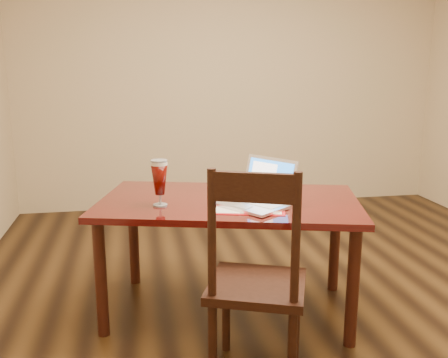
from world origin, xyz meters
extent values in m
plane|color=black|center=(0.00, 0.00, 0.00)|extent=(5.00, 5.00, 0.00)
cube|color=#CBAD87|center=(0.00, 2.50, 1.35)|extent=(4.50, 0.01, 2.70)
cube|color=#470A09|center=(-0.50, 0.07, 0.70)|extent=(1.70, 1.22, 0.04)
cylinder|color=black|center=(-1.26, -0.09, 0.34)|extent=(0.07, 0.07, 0.68)
cylinder|color=black|center=(0.07, -0.45, 0.34)|extent=(0.07, 0.07, 0.68)
cylinder|color=black|center=(-1.08, 0.59, 0.34)|extent=(0.07, 0.07, 0.68)
cylinder|color=black|center=(0.25, 0.24, 0.34)|extent=(0.07, 0.07, 0.68)
cube|color=#B31015|center=(-0.43, -0.12, 0.72)|extent=(0.46, 0.38, 0.00)
cube|color=silver|center=(-0.43, -0.12, 0.72)|extent=(0.42, 0.33, 0.00)
cube|color=silver|center=(-0.41, -0.12, 0.73)|extent=(0.41, 0.44, 0.02)
cube|color=silver|center=(-0.37, -0.09, 0.74)|extent=(0.26, 0.30, 0.00)
cube|color=#B4B4B9|center=(-0.47, -0.16, 0.74)|extent=(0.11, 0.11, 0.00)
cube|color=silver|center=(-0.29, -0.03, 0.86)|extent=(0.27, 0.33, 0.24)
cube|color=blue|center=(-0.29, -0.03, 0.86)|extent=(0.23, 0.29, 0.20)
cube|color=white|center=(-0.32, 0.00, 0.86)|extent=(0.14, 0.17, 0.17)
cylinder|color=silver|center=(-0.92, 0.01, 0.72)|extent=(0.08, 0.08, 0.01)
cylinder|color=silver|center=(-0.92, 0.01, 0.76)|extent=(0.01, 0.01, 0.06)
cylinder|color=beige|center=(-0.92, 0.01, 0.96)|extent=(0.09, 0.09, 0.02)
cylinder|color=silver|center=(-0.92, 0.01, 0.98)|extent=(0.09, 0.09, 0.01)
cylinder|color=silver|center=(-0.49, 0.42, 0.74)|extent=(0.06, 0.06, 0.04)
cylinder|color=silver|center=(-0.43, 0.35, 0.74)|extent=(0.06, 0.06, 0.04)
cube|color=black|center=(-0.49, -0.59, 0.46)|extent=(0.58, 0.57, 0.04)
cylinder|color=black|center=(-0.73, -0.69, 0.22)|extent=(0.04, 0.04, 0.44)
cylinder|color=black|center=(-0.38, -0.82, 0.22)|extent=(0.04, 0.04, 0.44)
cylinder|color=black|center=(-0.60, -0.37, 0.22)|extent=(0.04, 0.04, 0.44)
cylinder|color=black|center=(-0.26, -0.50, 0.22)|extent=(0.04, 0.04, 0.44)
cylinder|color=black|center=(-0.73, -0.69, 0.78)|extent=(0.04, 0.04, 0.58)
cylinder|color=black|center=(-0.38, -0.82, 0.78)|extent=(0.04, 0.04, 0.58)
cube|color=black|center=(-0.56, -0.75, 0.99)|extent=(0.35, 0.16, 0.13)
camera|label=1|loc=(-1.04, -2.75, 1.50)|focal=40.00mm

